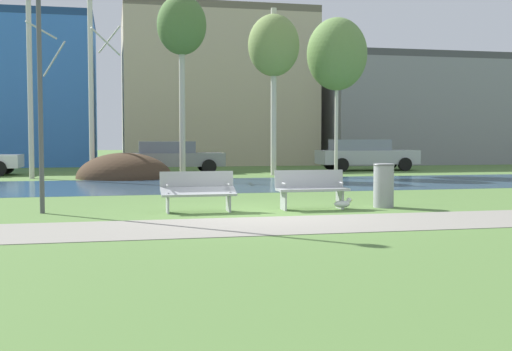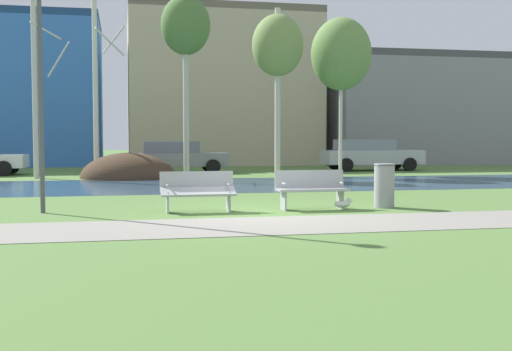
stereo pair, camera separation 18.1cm
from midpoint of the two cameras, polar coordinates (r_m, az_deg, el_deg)
name	(u,v)px [view 1 (the left image)]	position (r m, az deg, el deg)	size (l,w,h in m)	color
ground_plane	(200,182)	(23.20, -5.21, -0.57)	(120.00, 120.00, 0.00)	#517538
paved_path_strip	(284,225)	(11.78, 2.07, -4.41)	(60.00, 2.40, 0.01)	gray
river_band	(206,185)	(21.63, -4.68, -0.85)	(80.00, 6.69, 0.01)	#33516B
soil_mound	(125,178)	(25.86, -11.81, -0.22)	(3.75, 3.49, 2.00)	#423021
bench_left	(198,190)	(13.82, -5.55, -1.31)	(1.60, 0.56, 0.87)	#9EA0A3
bench_right	(311,188)	(14.36, 4.60, -1.13)	(1.60, 0.57, 0.87)	#9EA0A3
trash_bin	(384,185)	(14.97, 10.94, -0.81)	(0.49, 0.49, 1.01)	gray
seagull	(343,204)	(14.41, 7.39, -2.49)	(0.44, 0.16, 0.26)	white
streetlamp	(39,26)	(14.44, -19.10, 12.47)	(0.32, 0.32, 5.98)	#4C4C51
birch_far_left	(31,85)	(26.53, -19.55, 7.61)	(1.47, 2.36, 7.09)	beige
birch_left	(92,81)	(27.04, -14.58, 8.17)	(1.32, 2.37, 7.61)	beige
birch_center_left	(182,27)	(26.83, -6.82, 12.95)	(2.01, 2.01, 7.90)	#BCB7A8
birch_center	(274,47)	(27.43, 1.39, 11.38)	(2.16, 2.16, 7.01)	beige
birch_center_right	(337,54)	(28.58, 7.03, 10.64)	(2.63, 2.63, 6.80)	beige
parked_sedan_second_grey	(172,156)	(28.94, -7.63, 1.70)	(4.40, 2.10, 1.42)	slate
parked_hatch_third_silver	(365,154)	(31.49, 9.51, 1.89)	(4.82, 2.02, 1.50)	#B2B5BC
building_beige_block	(214,90)	(39.52, -3.85, 7.63)	(10.97, 8.25, 9.04)	#BCAD8E
building_grey_warehouse	(430,111)	(42.78, 15.09, 5.56)	(15.09, 8.36, 6.59)	gray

